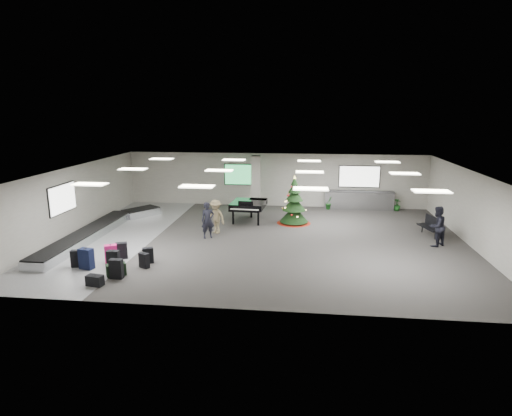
# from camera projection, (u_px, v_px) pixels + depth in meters

# --- Properties ---
(ground) EXTENTS (18.00, 18.00, 0.00)m
(ground) POSITION_uv_depth(u_px,v_px,m) (264.00, 239.00, 19.49)
(ground) COLOR #322F2D
(ground) RESTS_ON ground
(room_envelope) EXTENTS (18.02, 14.02, 3.21)m
(room_envelope) POSITION_uv_depth(u_px,v_px,m) (257.00, 186.00, 19.65)
(room_envelope) COLOR #9F9B92
(room_envelope) RESTS_ON ground
(baggage_carousel) EXTENTS (2.28, 9.71, 0.43)m
(baggage_carousel) POSITION_uv_depth(u_px,v_px,m) (99.00, 230.00, 20.23)
(baggage_carousel) COLOR silver
(baggage_carousel) RESTS_ON ground
(service_counter) EXTENTS (4.05, 0.65, 1.08)m
(service_counter) POSITION_uv_depth(u_px,v_px,m) (359.00, 200.00, 25.24)
(service_counter) COLOR silver
(service_counter) RESTS_ON ground
(suitcase_0) EXTENTS (0.45, 0.26, 0.72)m
(suitcase_0) POSITION_uv_depth(u_px,v_px,m) (116.00, 269.00, 14.98)
(suitcase_0) COLOR black
(suitcase_0) RESTS_ON ground
(suitcase_1) EXTENTS (0.45, 0.24, 0.71)m
(suitcase_1) POSITION_uv_depth(u_px,v_px,m) (113.00, 260.00, 15.91)
(suitcase_1) COLOR black
(suitcase_1) RESTS_ON ground
(pink_suitcase) EXTENTS (0.53, 0.44, 0.75)m
(pink_suitcase) POSITION_uv_depth(u_px,v_px,m) (111.00, 254.00, 16.46)
(pink_suitcase) COLOR #E21D74
(pink_suitcase) RESTS_ON ground
(suitcase_3) EXTENTS (0.46, 0.38, 0.63)m
(suitcase_3) POSITION_uv_depth(u_px,v_px,m) (148.00, 255.00, 16.46)
(suitcase_3) COLOR black
(suitcase_3) RESTS_ON ground
(navy_suitcase) EXTENTS (0.56, 0.41, 0.81)m
(navy_suitcase) POSITION_uv_depth(u_px,v_px,m) (86.00, 259.00, 15.85)
(navy_suitcase) COLOR black
(navy_suitcase) RESTS_ON ground
(suitcase_5) EXTENTS (0.48, 0.32, 0.67)m
(suitcase_5) POSITION_uv_depth(u_px,v_px,m) (77.00, 259.00, 16.06)
(suitcase_5) COLOR black
(suitcase_5) RESTS_ON ground
(green_duffel) EXTENTS (0.74, 0.65, 0.46)m
(green_duffel) POSITION_uv_depth(u_px,v_px,m) (116.00, 270.00, 15.25)
(green_duffel) COLOR black
(green_duffel) RESTS_ON ground
(suitcase_7) EXTENTS (0.44, 0.37, 0.59)m
(suitcase_7) POSITION_uv_depth(u_px,v_px,m) (144.00, 260.00, 15.99)
(suitcase_7) COLOR black
(suitcase_7) RESTS_ON ground
(suitcase_8) EXTENTS (0.51, 0.41, 0.68)m
(suitcase_8) POSITION_uv_depth(u_px,v_px,m) (122.00, 251.00, 16.94)
(suitcase_8) COLOR black
(suitcase_8) RESTS_ON ground
(black_duffel) EXTENTS (0.59, 0.39, 0.38)m
(black_duffel) POSITION_uv_depth(u_px,v_px,m) (95.00, 280.00, 14.40)
(black_duffel) COLOR black
(black_duffel) RESTS_ON ground
(christmas_tree) EXTENTS (1.76, 1.76, 2.51)m
(christmas_tree) POSITION_uv_depth(u_px,v_px,m) (294.00, 207.00, 22.08)
(christmas_tree) COLOR maroon
(christmas_tree) RESTS_ON ground
(grand_piano) EXTENTS (1.83, 2.27, 1.24)m
(grand_piano) POSITION_uv_depth(u_px,v_px,m) (248.00, 205.00, 22.42)
(grand_piano) COLOR black
(grand_piano) RESTS_ON ground
(bench) EXTENTS (0.85, 1.51, 0.91)m
(bench) POSITION_uv_depth(u_px,v_px,m) (431.00, 225.00, 19.94)
(bench) COLOR black
(bench) RESTS_ON ground
(traveler_a) EXTENTS (0.73, 0.64, 1.68)m
(traveler_a) POSITION_uv_depth(u_px,v_px,m) (208.00, 220.00, 19.55)
(traveler_a) COLOR black
(traveler_a) RESTS_ON ground
(traveler_b) EXTENTS (1.21, 1.05, 1.62)m
(traveler_b) POSITION_uv_depth(u_px,v_px,m) (216.00, 217.00, 20.32)
(traveler_b) COLOR #897855
(traveler_b) RESTS_ON ground
(traveler_bench) EXTENTS (1.09, 1.05, 1.76)m
(traveler_bench) POSITION_uv_depth(u_px,v_px,m) (437.00, 226.00, 18.37)
(traveler_bench) COLOR black
(traveler_bench) RESTS_ON ground
(potted_plant_left) EXTENTS (0.55, 0.53, 0.78)m
(potted_plant_left) POSITION_uv_depth(u_px,v_px,m) (329.00, 203.00, 25.23)
(potted_plant_left) COLOR #153F14
(potted_plant_left) RESTS_ON ground
(potted_plant_right) EXTENTS (0.56, 0.56, 0.71)m
(potted_plant_right) POSITION_uv_depth(u_px,v_px,m) (397.00, 205.00, 24.90)
(potted_plant_right) COLOR #153F14
(potted_plant_right) RESTS_ON ground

